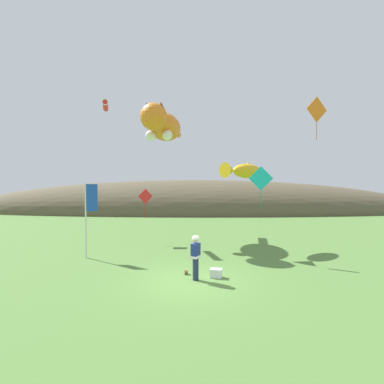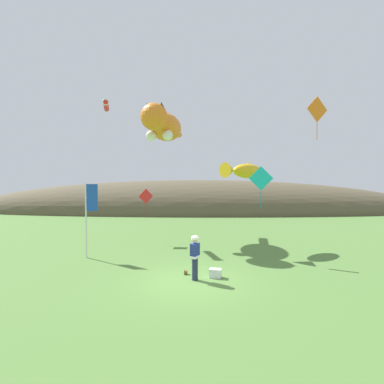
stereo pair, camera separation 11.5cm
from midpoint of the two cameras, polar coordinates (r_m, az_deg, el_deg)
The scene contains 12 objects.
ground_plane at distance 12.36m, azimuth -0.52°, elevation -16.59°, with size 120.00×120.00×0.00m, color #517A38.
distant_hill_ridge at distance 41.03m, azimuth 0.36°, elevation -3.69°, with size 62.60×14.55×8.55m.
festival_attendant at distance 12.20m, azimuth 0.42°, elevation -12.16°, with size 0.43×0.49×1.77m.
kite_spool at distance 13.15m, azimuth -1.34°, elevation -14.99°, with size 0.14×0.20×0.20m.
picnic_cooler at distance 12.75m, azimuth 4.32°, elevation -15.15°, with size 0.55×0.42×0.36m.
festival_banner_pole at distance 16.37m, azimuth -19.25°, elevation -3.08°, with size 0.66×0.08×3.88m.
kite_giant_cat at distance 21.23m, azimuth -5.78°, elevation 12.44°, with size 2.78×7.36×2.25m.
kite_fish_windsock at distance 18.14m, azimuth 9.61°, elevation 4.01°, with size 3.02×2.88×1.01m.
kite_tube_streamer at distance 22.51m, azimuth -16.31°, elevation 15.54°, with size 0.92×2.03×0.44m.
kite_diamond_red at distance 19.60m, azimuth -9.04°, elevation -0.88°, with size 0.85×0.55×1.89m.
kite_diamond_teal at distance 15.79m, azimuth 12.77°, elevation 2.49°, with size 1.16×0.52×2.16m.
kite_diamond_orange at distance 17.47m, azimuth 22.50°, elevation 14.27°, with size 1.26×0.53×2.25m.
Camera 1 is at (0.20, -11.73, 3.89)m, focal length 28.00 mm.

